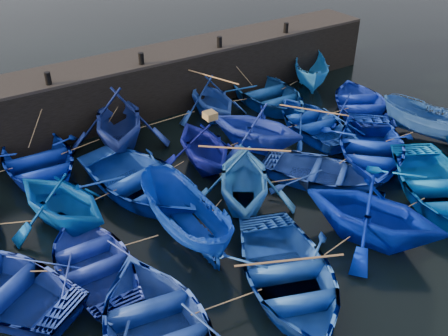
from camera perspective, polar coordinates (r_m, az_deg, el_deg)
ground at (r=16.32m, az=6.28°, el=-7.10°), size 120.00×120.00×0.00m
quay_wall at (r=23.46m, az=-10.05°, el=9.12°), size 26.00×2.50×2.50m
quay_top at (r=22.99m, az=-10.36°, el=12.12°), size 26.00×2.50×0.12m
bollard_1 at (r=20.92m, az=-19.47°, el=9.64°), size 0.24×0.24×0.50m
bollard_2 at (r=22.11m, az=-9.44°, el=12.24°), size 0.24×0.24×0.50m
bollard_3 at (r=23.92m, az=-0.52°, el=14.22°), size 0.24×0.24×0.50m
bollard_4 at (r=26.21m, az=7.10°, el=15.62°), size 0.24×0.24×0.50m
boat_1 at (r=19.93m, az=-20.56°, el=0.78°), size 4.31×5.72×1.12m
boat_2 at (r=20.67m, az=-12.01°, el=5.55°), size 5.59×5.92×2.47m
boat_3 at (r=22.65m, az=-1.46°, el=8.03°), size 3.67×4.12×1.98m
boat_4 at (r=24.23m, az=4.95°, el=8.54°), size 4.31×5.81×1.16m
boat_5 at (r=26.31m, az=9.95°, el=10.75°), size 3.88×4.42×1.67m
boat_7 at (r=16.66m, az=-18.13°, el=-3.35°), size 4.58×4.89×2.07m
boat_8 at (r=17.74m, az=-9.56°, el=-1.47°), size 5.16×6.33×1.15m
boat_9 at (r=18.86m, az=-2.32°, el=2.71°), size 3.85×4.28×2.00m
boat_10 at (r=20.11m, az=3.74°, el=4.80°), size 4.90×5.11×2.08m
boat_11 at (r=22.00m, az=10.07°, el=5.31°), size 4.09×5.20×0.98m
boat_12 at (r=24.01m, az=15.53°, el=7.09°), size 5.77×6.27×1.06m
boat_14 at (r=14.97m, az=-14.76°, el=-10.16°), size 3.32×4.56×0.93m
boat_15 at (r=15.44m, az=-4.61°, el=-5.65°), size 1.78×4.41×1.69m
boat_16 at (r=16.72m, az=2.26°, el=-1.13°), size 5.35×5.50×2.20m
boat_17 at (r=18.52m, az=11.09°, el=-0.50°), size 5.09×5.42×0.92m
boat_18 at (r=20.35m, az=16.41°, el=2.28°), size 6.55×6.60×1.13m
boat_19 at (r=22.65m, az=22.30°, el=4.90°), size 3.00×4.29×1.55m
boat_21 at (r=12.75m, az=-7.46°, el=-17.93°), size 4.84×6.10×1.14m
boat_22 at (r=14.04m, az=7.34°, el=-12.13°), size 5.36×6.22×1.08m
boat_23 at (r=15.81m, az=16.73°, el=-4.74°), size 5.22×5.51×2.28m
boat_24 at (r=18.63m, az=23.61°, el=-2.17°), size 6.39×7.01×1.19m
wooden_crate at (r=18.46m, az=-1.60°, el=6.03°), size 0.43×0.45×0.27m
mooring_ropes at (r=19.15m, az=-2.90°, el=2.79°), size 18.24×11.69×2.10m
loose_oars at (r=18.24m, az=4.47°, el=3.66°), size 9.19×12.29×1.28m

